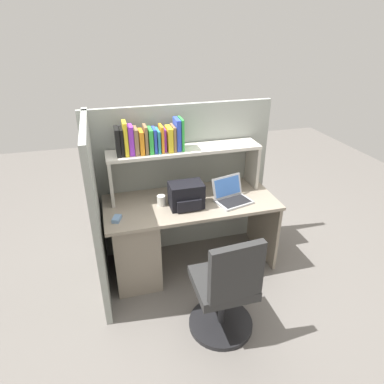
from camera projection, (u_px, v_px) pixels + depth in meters
ground_plane at (191, 263)px, 3.47m from camera, size 8.00×8.00×0.00m
desk at (151, 236)px, 3.19m from camera, size 1.60×0.70×0.73m
cubicle_partition_rear at (181, 180)px, 3.44m from camera, size 1.84×0.05×1.55m
cubicle_partition_left at (96, 212)px, 2.87m from camera, size 0.05×1.06×1.55m
overhead_hutch at (185, 158)px, 3.15m from camera, size 1.44×0.28×0.45m
reference_books_on_shelf at (149, 139)px, 2.97m from camera, size 0.60×0.19×0.29m
laptop at (231, 196)px, 3.12m from camera, size 0.37×0.33×0.22m
backpack at (186, 196)px, 2.99m from camera, size 0.30×0.22×0.23m
computer_mouse at (117, 219)px, 2.82m from camera, size 0.09×0.12×0.03m
paper_cup at (161, 200)px, 3.05m from camera, size 0.08×0.08×0.09m
office_chair at (225, 293)px, 2.54m from camera, size 0.52×0.52×0.93m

